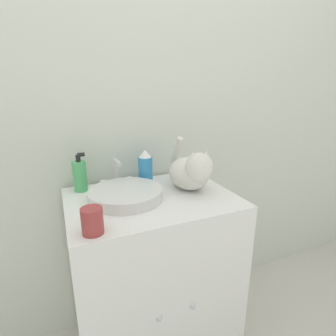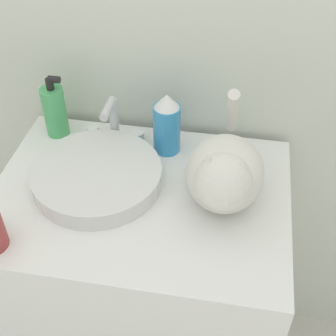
% 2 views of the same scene
% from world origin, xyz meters
% --- Properties ---
extents(wall_back, '(6.00, 0.05, 2.50)m').
position_xyz_m(wall_back, '(0.00, 0.56, 1.25)').
color(wall_back, silver).
rests_on(wall_back, ground_plane).
extents(vanity_cabinet, '(0.71, 0.54, 0.84)m').
position_xyz_m(vanity_cabinet, '(0.00, 0.26, 0.42)').
color(vanity_cabinet, white).
rests_on(vanity_cabinet, ground_plane).
extents(sink_basin, '(0.31, 0.31, 0.05)m').
position_xyz_m(sink_basin, '(-0.11, 0.28, 0.86)').
color(sink_basin, silver).
rests_on(sink_basin, vanity_cabinet).
extents(faucet, '(0.16, 0.10, 0.14)m').
position_xyz_m(faucet, '(-0.11, 0.44, 0.90)').
color(faucet, silver).
rests_on(faucet, vanity_cabinet).
extents(cat, '(0.18, 0.34, 0.23)m').
position_xyz_m(cat, '(0.19, 0.27, 0.93)').
color(cat, silver).
rests_on(cat, vanity_cabinet).
extents(soap_bottle, '(0.06, 0.06, 0.18)m').
position_xyz_m(soap_bottle, '(-0.27, 0.45, 0.91)').
color(soap_bottle, '#4CB266').
rests_on(soap_bottle, vanity_cabinet).
extents(spray_bottle, '(0.07, 0.07, 0.17)m').
position_xyz_m(spray_bottle, '(0.03, 0.44, 0.92)').
color(spray_bottle, '#338CCC').
rests_on(spray_bottle, vanity_cabinet).
extents(cup, '(0.07, 0.07, 0.09)m').
position_xyz_m(cup, '(-0.27, 0.06, 0.88)').
color(cup, '#9E3838').
rests_on(cup, vanity_cabinet).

